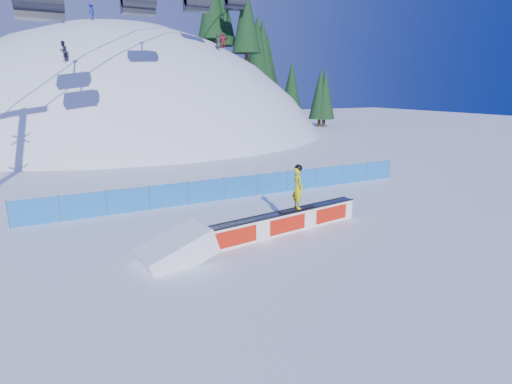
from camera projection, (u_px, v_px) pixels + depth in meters
name	position (u px, v px, depth m)	size (l,w,h in m)	color
ground	(283.00, 221.00, 18.18)	(160.00, 160.00, 0.00)	white
snow_hill	(135.00, 254.00, 58.93)	(64.00, 64.00, 64.00)	white
treeline	(275.00, 64.00, 60.62)	(18.90, 9.54, 19.52)	#352415
safety_fence	(241.00, 187.00, 21.91)	(22.05, 0.05, 1.30)	blue
rail_box	(284.00, 222.00, 16.57)	(7.70, 1.57, 0.92)	white
snow_ramp	(177.00, 260.00, 14.03)	(2.46, 1.64, 0.92)	white
snowboarder	(298.00, 187.00, 16.60)	(1.86, 0.70, 1.91)	black
distant_skiers	(144.00, 33.00, 42.34)	(18.62, 11.77, 6.69)	black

